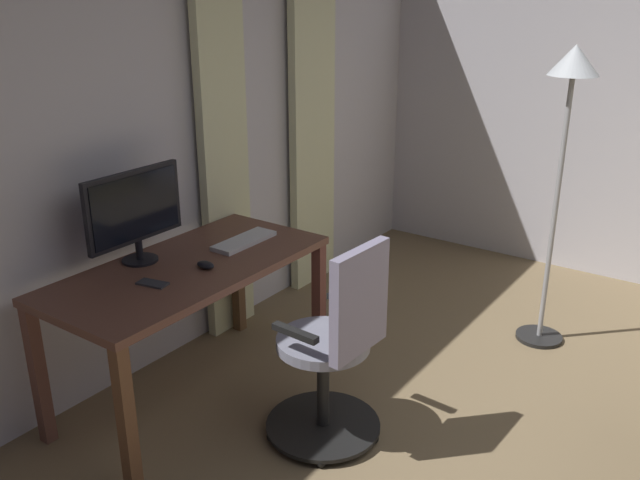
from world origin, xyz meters
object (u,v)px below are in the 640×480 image
object	(u,v)px
computer_keyboard	(244,241)
computer_mouse	(205,265)
desk	(189,282)
floor_lamp	(568,113)
cell_phone_face_up	(153,283)
computer_monitor	(135,210)
office_chair	(334,353)

from	to	relation	value
computer_keyboard	computer_mouse	bearing A→B (deg)	11.71
desk	floor_lamp	distance (m)	2.23
computer_keyboard	cell_phone_face_up	world-z (taller)	computer_keyboard
cell_phone_face_up	floor_lamp	world-z (taller)	floor_lamp
desk	computer_monitor	world-z (taller)	computer_monitor
computer_mouse	cell_phone_face_up	bearing A→B (deg)	-13.23
office_chair	computer_mouse	bearing A→B (deg)	101.56
floor_lamp	computer_monitor	bearing A→B (deg)	-40.82
computer_mouse	floor_lamp	distance (m)	2.12
computer_mouse	floor_lamp	size ratio (longest dim) A/B	0.06
office_chair	computer_keyboard	bearing A→B (deg)	73.74
desk	computer_monitor	xyz separation A→B (m)	(0.11, -0.23, 0.36)
desk	computer_keyboard	world-z (taller)	computer_keyboard
computer_monitor	cell_phone_face_up	distance (m)	0.41
office_chair	floor_lamp	size ratio (longest dim) A/B	0.58
computer_monitor	office_chair	bearing A→B (deg)	102.27
office_chair	floor_lamp	bearing A→B (deg)	-14.76
desk	computer_keyboard	bearing A→B (deg)	175.47
computer_mouse	computer_monitor	bearing A→B (deg)	-70.52
office_chair	floor_lamp	xyz separation A→B (m)	(-1.54, 0.49, 0.93)
cell_phone_face_up	floor_lamp	bearing A→B (deg)	134.71
cell_phone_face_up	floor_lamp	size ratio (longest dim) A/B	0.08
computer_monitor	computer_mouse	bearing A→B (deg)	109.48
desk	office_chair	size ratio (longest dim) A/B	1.44
computer_monitor	computer_keyboard	size ratio (longest dim) A/B	1.46
desk	computer_keyboard	distance (m)	0.40
computer_mouse	computer_keyboard	bearing A→B (deg)	-168.29
desk	cell_phone_face_up	distance (m)	0.29
desk	office_chair	world-z (taller)	office_chair
office_chair	computer_monitor	world-z (taller)	computer_monitor
office_chair	computer_keyboard	size ratio (longest dim) A/B	2.61
desk	office_chair	xyz separation A→B (m)	(-0.12, 0.80, -0.20)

